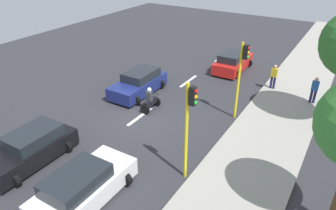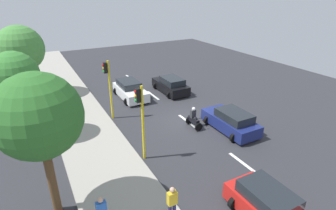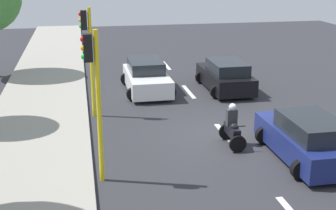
# 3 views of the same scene
# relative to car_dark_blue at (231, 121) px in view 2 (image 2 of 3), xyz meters

# --- Properties ---
(ground_plane) EXTENTS (40.00, 60.00, 0.10)m
(ground_plane) POSITION_rel_car_dark_blue_xyz_m (1.92, -2.56, -0.76)
(ground_plane) COLOR #2D2D33
(sidewalk) EXTENTS (4.00, 60.00, 0.15)m
(sidewalk) POSITION_rel_car_dark_blue_xyz_m (8.92, -2.56, -0.64)
(sidewalk) COLOR #9E998E
(sidewalk) RESTS_ON ground
(lane_stripe_far_north) EXTENTS (0.20, 2.40, 0.01)m
(lane_stripe_far_north) POSITION_rel_car_dark_blue_xyz_m (1.92, -14.56, -0.71)
(lane_stripe_far_north) COLOR white
(lane_stripe_far_north) RESTS_ON ground
(lane_stripe_north) EXTENTS (0.20, 2.40, 0.01)m
(lane_stripe_north) POSITION_rel_car_dark_blue_xyz_m (1.92, -8.56, -0.71)
(lane_stripe_north) COLOR white
(lane_stripe_north) RESTS_ON ground
(lane_stripe_mid) EXTENTS (0.20, 2.40, 0.01)m
(lane_stripe_mid) POSITION_rel_car_dark_blue_xyz_m (1.92, -2.56, -0.71)
(lane_stripe_mid) COLOR white
(lane_stripe_mid) RESTS_ON ground
(lane_stripe_south) EXTENTS (0.20, 2.40, 0.01)m
(lane_stripe_south) POSITION_rel_car_dark_blue_xyz_m (1.92, 3.44, -0.71)
(lane_stripe_south) COLOR white
(lane_stripe_south) RESTS_ON ground
(car_dark_blue) EXTENTS (2.31, 4.32, 1.52)m
(car_dark_blue) POSITION_rel_car_dark_blue_xyz_m (0.00, 0.00, 0.00)
(car_dark_blue) COLOR navy
(car_dark_blue) RESTS_ON ground
(car_red) EXTENTS (2.25, 4.15, 1.52)m
(car_red) POSITION_rel_car_dark_blue_xyz_m (3.87, 7.04, -0.00)
(car_red) COLOR red
(car_red) RESTS_ON ground
(car_white) EXTENTS (2.34, 4.38, 1.52)m
(car_white) POSITION_rel_car_dark_blue_xyz_m (3.95, -9.10, 0.00)
(car_white) COLOR white
(car_white) RESTS_ON ground
(car_black) EXTENTS (2.30, 4.29, 1.52)m
(car_black) POSITION_rel_car_dark_blue_xyz_m (0.06, -8.53, -0.00)
(car_black) COLOR black
(car_black) RESTS_ON ground
(motorcycle) EXTENTS (0.60, 1.30, 1.53)m
(motorcycle) POSITION_rel_car_dark_blue_xyz_m (2.02, -1.60, -0.07)
(motorcycle) COLOR black
(motorcycle) RESTS_ON ground
(pedestrian_by_tree) EXTENTS (0.40, 0.24, 1.69)m
(pedestrian_by_tree) POSITION_rel_car_dark_blue_xyz_m (7.52, 5.10, 0.35)
(pedestrian_by_tree) COLOR #1E1E4C
(pedestrian_by_tree) RESTS_ON sidewalk
(traffic_light_corner) EXTENTS (0.49, 0.24, 4.50)m
(traffic_light_corner) POSITION_rel_car_dark_blue_xyz_m (6.77, 0.26, 2.22)
(traffic_light_corner) COLOR yellow
(traffic_light_corner) RESTS_ON ground
(traffic_light_midblock) EXTENTS (0.49, 0.24, 4.50)m
(traffic_light_midblock) POSITION_rel_car_dark_blue_xyz_m (6.77, -5.76, 2.22)
(traffic_light_midblock) COLOR yellow
(traffic_light_midblock) RESTS_ON ground
(street_tree_center) EXTENTS (2.91, 2.91, 5.82)m
(street_tree_center) POSITION_rel_car_dark_blue_xyz_m (12.50, -5.42, 3.61)
(street_tree_center) COLOR brown
(street_tree_center) RESTS_ON ground
(street_tree_south) EXTENTS (3.94, 3.94, 6.40)m
(street_tree_south) POSITION_rel_car_dark_blue_xyz_m (11.96, -13.64, 3.70)
(street_tree_south) COLOR brown
(street_tree_south) RESTS_ON ground
(street_tree_north) EXTENTS (3.41, 3.41, 6.42)m
(street_tree_north) POSITION_rel_car_dark_blue_xyz_m (11.70, 2.14, 3.97)
(street_tree_north) COLOR brown
(street_tree_north) RESTS_ON ground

